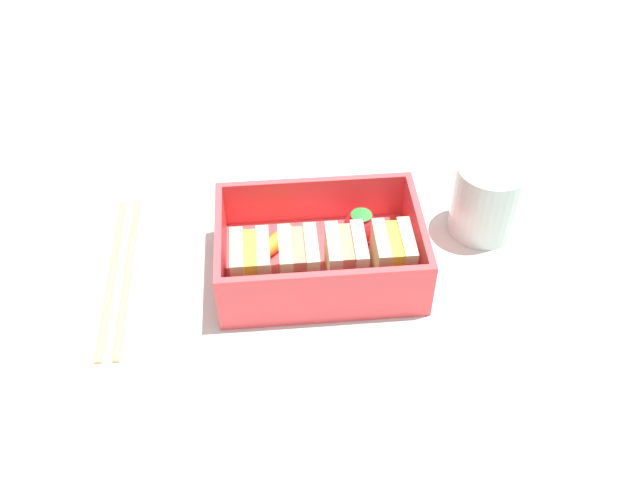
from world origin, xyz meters
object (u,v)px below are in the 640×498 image
sandwich_center_left (346,260)px  carrot_stick_far_left (275,242)px  drinking_glass (487,199)px  sandwich_left (393,257)px  strawberry_far_left (361,227)px  sandwich_center (299,263)px  sandwich_center_right (251,266)px  chopstick_pair (119,272)px

sandwich_center_left → carrot_stick_far_left: size_ratio=1.20×
sandwich_center_left → drinking_glass: (-13.65, -6.54, 0.01)cm
sandwich_left → carrot_stick_far_left: bearing=-23.7°
carrot_stick_far_left → strawberry_far_left: bearing=-177.7°
sandwich_center → sandwich_center_right: size_ratio=1.00×
sandwich_center_left → chopstick_pair: bearing=-9.5°
strawberry_far_left → drinking_glass: drinking_glass is taller
sandwich_center → strawberry_far_left: (-5.80, -4.57, -0.68)cm
sandwich_center → chopstick_pair: size_ratio=0.25×
sandwich_center_right → chopstick_pair: 12.65cm
sandwich_center_left → sandwich_center_right: bearing=0.0°
sandwich_center_right → sandwich_left: bearing=180.0°
strawberry_far_left → sandwich_center_left: bearing=67.8°
strawberry_far_left → chopstick_pair: 21.71cm
sandwich_center_left → strawberry_far_left: sandwich_center_left is taller
sandwich_left → sandwich_center: same height
sandwich_center_left → sandwich_center_right: 7.88cm
carrot_stick_far_left → drinking_glass: size_ratio=0.55×
sandwich_left → drinking_glass: (-9.72, -6.54, 0.01)cm
sandwich_center_left → drinking_glass: bearing=-154.4°
sandwich_center → carrot_stick_far_left: bearing=-66.6°
sandwich_center → chopstick_pair: bearing=-11.8°
strawberry_far_left → carrot_stick_far_left: bearing=2.3°
sandwich_center_right → carrot_stick_far_left: sandwich_center_right is taller
sandwich_left → sandwich_center_left: bearing=0.0°
strawberry_far_left → carrot_stick_far_left: (7.64, 0.31, -0.97)cm
sandwich_center_right → sandwich_center: bearing=180.0°
chopstick_pair → carrot_stick_far_left: bearing=-176.0°
chopstick_pair → sandwich_left: bearing=172.1°
sandwich_left → sandwich_center: (7.88, 0.00, 0.00)cm
carrot_stick_far_left → sandwich_center_right: bearing=63.8°
sandwich_left → carrot_stick_far_left: 10.74cm
sandwich_left → strawberry_far_left: (2.08, -4.57, -0.68)cm
sandwich_center_left → strawberry_far_left: size_ratio=1.26×
sandwich_left → drinking_glass: drinking_glass is taller
sandwich_left → strawberry_far_left: size_ratio=1.26×
sandwich_center_right → carrot_stick_far_left: bearing=-116.2°
strawberry_far_left → carrot_stick_far_left: size_ratio=0.95×
sandwich_left → drinking_glass: bearing=-146.1°
sandwich_left → chopstick_pair: size_ratio=0.25×
sandwich_center_right → chopstick_pair: sandwich_center_right is taller
sandwich_center_left → sandwich_center: size_ratio=1.00×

